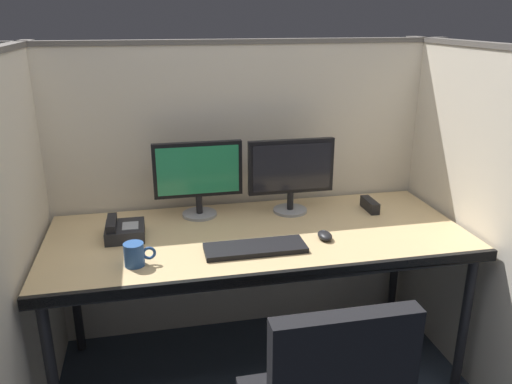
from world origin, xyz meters
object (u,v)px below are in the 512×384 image
object	(u,v)px
desk	(259,243)
desk_phone	(124,230)
monitor_left	(198,174)
red_stapler	(370,205)
monitor_right	(291,171)
keyboard_main	(255,248)
coffee_mug	(135,254)
computer_mouse	(325,236)

from	to	relation	value
desk	desk_phone	xyz separation A→B (m)	(-0.60, 0.09, 0.08)
monitor_left	red_stapler	xyz separation A→B (m)	(0.86, -0.10, -0.19)
desk	monitor_right	world-z (taller)	monitor_right
desk	monitor_left	size ratio (longest dim) A/B	4.42
monitor_right	keyboard_main	xyz separation A→B (m)	(-0.27, -0.40, -0.20)
coffee_mug	keyboard_main	bearing A→B (deg)	3.91
coffee_mug	red_stapler	bearing A→B (deg)	17.83
desk	red_stapler	world-z (taller)	red_stapler
desk	red_stapler	bearing A→B (deg)	15.64
computer_mouse	coffee_mug	size ratio (longest dim) A/B	0.76
monitor_left	desk_phone	size ratio (longest dim) A/B	2.26
desk_phone	computer_mouse	bearing A→B (deg)	-13.17
desk	keyboard_main	world-z (taller)	keyboard_main
red_stapler	coffee_mug	bearing A→B (deg)	-162.17
computer_mouse	monitor_right	bearing A→B (deg)	99.82
computer_mouse	desk_phone	xyz separation A→B (m)	(-0.87, 0.20, 0.02)
monitor_left	red_stapler	distance (m)	0.89
red_stapler	coffee_mug	world-z (taller)	coffee_mug
coffee_mug	desk_phone	bearing A→B (deg)	100.69
desk	computer_mouse	size ratio (longest dim) A/B	19.79
desk	coffee_mug	world-z (taller)	coffee_mug
desk	keyboard_main	distance (m)	0.19
monitor_left	desk_phone	bearing A→B (deg)	-151.90
desk	keyboard_main	xyz separation A→B (m)	(-0.05, -0.17, 0.06)
monitor_right	coffee_mug	size ratio (longest dim) A/B	3.41
keyboard_main	computer_mouse	bearing A→B (deg)	8.46
desk	red_stapler	size ratio (longest dim) A/B	12.67
coffee_mug	desk_phone	size ratio (longest dim) A/B	0.66
desk	coffee_mug	size ratio (longest dim) A/B	15.08
computer_mouse	coffee_mug	bearing A→B (deg)	-174.27
desk	monitor_right	xyz separation A→B (m)	(0.21, 0.23, 0.27)
coffee_mug	desk_phone	distance (m)	0.29
desk	monitor_left	bearing A→B (deg)	131.07
monitor_right	keyboard_main	world-z (taller)	monitor_right
computer_mouse	red_stapler	size ratio (longest dim) A/B	0.64
desk	coffee_mug	distance (m)	0.59
keyboard_main	red_stapler	size ratio (longest dim) A/B	2.87
desk	monitor_right	size ratio (longest dim) A/B	4.42
monitor_right	red_stapler	bearing A→B (deg)	-8.76
monitor_left	red_stapler	bearing A→B (deg)	-6.93
monitor_left	coffee_mug	world-z (taller)	monitor_left
red_stapler	desk_phone	bearing A→B (deg)	-175.91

